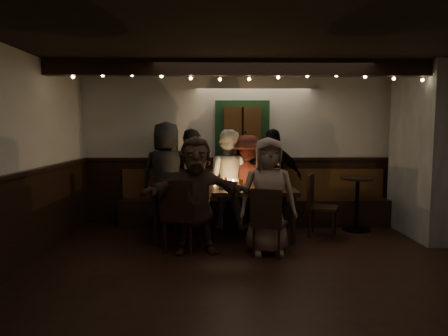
{
  "coord_description": "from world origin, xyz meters",
  "views": [
    {
      "loc": [
        -0.64,
        -4.57,
        1.66
      ],
      "look_at": [
        -0.53,
        1.6,
        1.05
      ],
      "focal_mm": 32.0,
      "sensor_mm": 36.0,
      "label": 1
    }
  ],
  "objects_px": {
    "chair_near_right": "(268,218)",
    "person_c": "(227,179)",
    "chair_near_left": "(180,212)",
    "dining_table": "(224,192)",
    "person_e": "(274,179)",
    "high_top": "(357,197)",
    "person_f": "(196,195)",
    "person_d": "(247,182)",
    "person_a": "(167,175)",
    "person_g": "(268,196)",
    "chair_end": "(317,201)",
    "person_b": "(192,179)"
  },
  "relations": [
    {
      "from": "chair_near_right",
      "to": "person_c",
      "type": "distance_m",
      "value": 1.67
    },
    {
      "from": "chair_near_left",
      "to": "chair_near_right",
      "type": "relative_size",
      "value": 1.1
    },
    {
      "from": "dining_table",
      "to": "person_e",
      "type": "distance_m",
      "value": 1.07
    },
    {
      "from": "dining_table",
      "to": "chair_near_left",
      "type": "height_order",
      "value": "chair_near_left"
    },
    {
      "from": "high_top",
      "to": "person_f",
      "type": "height_order",
      "value": "person_f"
    },
    {
      "from": "chair_near_left",
      "to": "person_d",
      "type": "distance_m",
      "value": 1.72
    },
    {
      "from": "person_a",
      "to": "person_e",
      "type": "relative_size",
      "value": 1.07
    },
    {
      "from": "high_top",
      "to": "person_e",
      "type": "height_order",
      "value": "person_e"
    },
    {
      "from": "chair_near_right",
      "to": "person_g",
      "type": "height_order",
      "value": "person_g"
    },
    {
      "from": "person_a",
      "to": "person_g",
      "type": "xyz_separation_m",
      "value": [
        1.51,
        -1.4,
        -0.11
      ]
    },
    {
      "from": "chair_end",
      "to": "person_e",
      "type": "relative_size",
      "value": 0.58
    },
    {
      "from": "dining_table",
      "to": "person_c",
      "type": "height_order",
      "value": "person_c"
    },
    {
      "from": "person_a",
      "to": "chair_end",
      "type": "bearing_deg",
      "value": 175.07
    },
    {
      "from": "person_b",
      "to": "person_c",
      "type": "height_order",
      "value": "person_b"
    },
    {
      "from": "dining_table",
      "to": "person_b",
      "type": "xyz_separation_m",
      "value": [
        -0.52,
        0.63,
        0.13
      ]
    },
    {
      "from": "person_a",
      "to": "person_c",
      "type": "height_order",
      "value": "person_a"
    },
    {
      "from": "dining_table",
      "to": "person_f",
      "type": "distance_m",
      "value": 0.84
    },
    {
      "from": "person_a",
      "to": "person_f",
      "type": "distance_m",
      "value": 1.48
    },
    {
      "from": "chair_end",
      "to": "high_top",
      "type": "distance_m",
      "value": 0.79
    },
    {
      "from": "chair_near_left",
      "to": "person_a",
      "type": "distance_m",
      "value": 1.43
    },
    {
      "from": "person_b",
      "to": "person_c",
      "type": "bearing_deg",
      "value": -157.37
    },
    {
      "from": "chair_end",
      "to": "person_a",
      "type": "relative_size",
      "value": 0.54
    },
    {
      "from": "person_d",
      "to": "person_e",
      "type": "bearing_deg",
      "value": -162.28
    },
    {
      "from": "chair_near_left",
      "to": "person_e",
      "type": "bearing_deg",
      "value": 43.22
    },
    {
      "from": "person_a",
      "to": "person_d",
      "type": "relative_size",
      "value": 1.14
    },
    {
      "from": "chair_near_right",
      "to": "high_top",
      "type": "height_order",
      "value": "chair_near_right"
    },
    {
      "from": "chair_end",
      "to": "person_a",
      "type": "height_order",
      "value": "person_a"
    },
    {
      "from": "chair_end",
      "to": "person_a",
      "type": "bearing_deg",
      "value": 167.59
    },
    {
      "from": "person_f",
      "to": "person_g",
      "type": "distance_m",
      "value": 0.96
    },
    {
      "from": "chair_near_right",
      "to": "person_f",
      "type": "bearing_deg",
      "value": 168.47
    },
    {
      "from": "person_c",
      "to": "person_d",
      "type": "distance_m",
      "value": 0.35
    },
    {
      "from": "high_top",
      "to": "person_d",
      "type": "height_order",
      "value": "person_d"
    },
    {
      "from": "person_a",
      "to": "person_f",
      "type": "height_order",
      "value": "person_a"
    },
    {
      "from": "chair_near_right",
      "to": "high_top",
      "type": "relative_size",
      "value": 1.03
    },
    {
      "from": "chair_end",
      "to": "person_e",
      "type": "distance_m",
      "value": 0.85
    },
    {
      "from": "chair_near_left",
      "to": "person_a",
      "type": "relative_size",
      "value": 0.56
    },
    {
      "from": "chair_near_left",
      "to": "person_g",
      "type": "height_order",
      "value": "person_g"
    },
    {
      "from": "chair_near_right",
      "to": "person_f",
      "type": "relative_size",
      "value": 0.58
    },
    {
      "from": "dining_table",
      "to": "person_b",
      "type": "height_order",
      "value": "person_b"
    },
    {
      "from": "dining_table",
      "to": "person_c",
      "type": "distance_m",
      "value": 0.64
    },
    {
      "from": "chair_near_left",
      "to": "person_d",
      "type": "height_order",
      "value": "person_d"
    },
    {
      "from": "chair_end",
      "to": "person_f",
      "type": "xyz_separation_m",
      "value": [
        -1.83,
        -0.85,
        0.24
      ]
    },
    {
      "from": "chair_near_right",
      "to": "chair_end",
      "type": "bearing_deg",
      "value": 49.16
    },
    {
      "from": "chair_near_left",
      "to": "person_c",
      "type": "height_order",
      "value": "person_c"
    },
    {
      "from": "person_a",
      "to": "person_e",
      "type": "distance_m",
      "value": 1.79
    },
    {
      "from": "person_b",
      "to": "person_f",
      "type": "relative_size",
      "value": 1.06
    },
    {
      "from": "chair_near_right",
      "to": "person_b",
      "type": "distance_m",
      "value": 1.93
    },
    {
      "from": "chair_near_right",
      "to": "high_top",
      "type": "xyz_separation_m",
      "value": [
        1.63,
        1.34,
        0.05
      ]
    },
    {
      "from": "chair_near_left",
      "to": "chair_end",
      "type": "relative_size",
      "value": 1.03
    },
    {
      "from": "person_a",
      "to": "high_top",
      "type": "bearing_deg",
      "value": -176.56
    }
  ]
}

